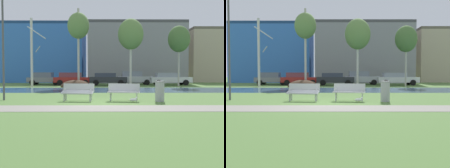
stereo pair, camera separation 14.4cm
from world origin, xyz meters
TOP-DOWN VIEW (x-y plane):
  - ground_plane at (0.00, 10.00)m, footprint 120.00×120.00m
  - paved_path_strip at (0.00, -1.90)m, footprint 60.00×1.85m
  - river_band at (0.00, 9.44)m, footprint 80.00×6.46m
  - soil_mound at (-2.95, 14.16)m, footprint 3.12×3.07m
  - bench_left at (-1.14, 0.84)m, footprint 1.66×0.76m
  - bench_right at (1.16, 0.84)m, footprint 1.66×0.76m
  - trash_bin at (2.92, 0.58)m, footprint 0.48×0.48m
  - seagull at (1.60, 0.22)m, footprint 0.42×0.16m
  - streetlamp at (-5.03, 1.31)m, footprint 0.32×0.32m
  - birch_far_left at (-7.31, 13.92)m, footprint 1.61×2.37m
  - birch_left at (-2.75, 14.64)m, footprint 2.22×2.22m
  - birch_center_left at (2.65, 15.07)m, footprint 2.67×2.67m
  - birch_center at (7.70, 15.08)m, footprint 2.29×2.29m
  - parked_van_nearest_grey at (-7.23, 18.68)m, footprint 4.07×1.97m
  - parked_sedan_second_red at (-3.80, 17.82)m, footprint 4.35×2.08m
  - parked_hatch_third_dark at (0.21, 17.66)m, footprint 4.26×1.95m
  - parked_wagon_fourth_silver at (3.32, 18.81)m, footprint 4.12×2.06m
  - parked_suv_fifth_white at (7.38, 17.80)m, footprint 4.63×2.06m
  - building_blue_store at (-9.25, 27.96)m, footprint 11.60×6.79m
  - building_grey_warehouse at (4.29, 27.40)m, footprint 13.62×9.13m

SIDE VIEW (x-z plane):
  - ground_plane at x=0.00m, z-range 0.00..0.00m
  - soil_mound at x=-2.95m, z-range -0.71..0.71m
  - river_band at x=0.00m, z-range 0.00..0.01m
  - paved_path_strip at x=0.00m, z-range 0.00..0.01m
  - seagull at x=1.60m, z-range 0.00..0.26m
  - bench_left at x=-1.14m, z-range 0.04..0.91m
  - bench_right at x=1.16m, z-range 0.04..0.91m
  - trash_bin at x=2.92m, z-range 0.02..1.03m
  - parked_hatch_third_dark at x=0.21m, z-range 0.05..1.45m
  - parked_suv_fifth_white at x=7.38m, z-range 0.05..1.48m
  - parked_van_nearest_grey at x=-7.23m, z-range 0.03..1.50m
  - parked_sedan_second_red at x=-3.80m, z-range 0.04..1.50m
  - parked_wagon_fourth_silver at x=3.32m, z-range 0.03..1.64m
  - birch_far_left at x=-7.31m, z-range 0.08..6.94m
  - streetlamp at x=-5.03m, z-range 0.91..6.51m
  - building_grey_warehouse at x=4.29m, z-range 0.00..8.57m
  - building_blue_store at x=-9.25m, z-range 0.00..8.74m
  - birch_center at x=7.70m, z-range 1.76..8.11m
  - birch_center_left at x=2.65m, z-range 1.89..8.94m
  - birch_left at x=-2.75m, z-range 2.17..10.17m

